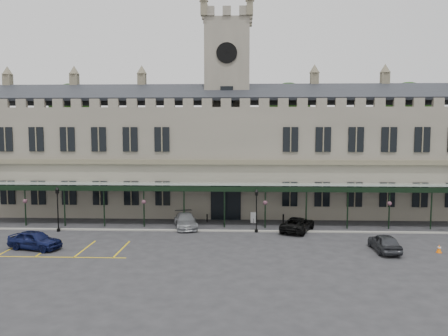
{
  "coord_description": "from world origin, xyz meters",
  "views": [
    {
      "loc": [
        1.64,
        -35.16,
        9.64
      ],
      "look_at": [
        0.0,
        6.0,
        6.0
      ],
      "focal_mm": 35.0,
      "sensor_mm": 36.0,
      "label": 1
    }
  ],
  "objects_px": {
    "station_building": "(227,157)",
    "car_taxi": "(186,221)",
    "car_left_a": "(35,240)",
    "lamp_post_mid": "(256,207)",
    "clock_tower": "(227,100)",
    "lamp_post_left": "(58,205)",
    "car_van": "(298,224)",
    "sign_board": "(254,218)",
    "traffic_cone": "(439,249)",
    "car_right_a": "(384,243)"
  },
  "relations": [
    {
      "from": "lamp_post_mid",
      "to": "car_taxi",
      "type": "xyz_separation_m",
      "value": [
        -6.88,
        1.58,
        -1.73
      ]
    },
    {
      "from": "traffic_cone",
      "to": "car_right_a",
      "type": "relative_size",
      "value": 0.15
    },
    {
      "from": "lamp_post_mid",
      "to": "car_taxi",
      "type": "bearing_deg",
      "value": 167.09
    },
    {
      "from": "traffic_cone",
      "to": "car_left_a",
      "type": "relative_size",
      "value": 0.15
    },
    {
      "from": "lamp_post_mid",
      "to": "sign_board",
      "type": "bearing_deg",
      "value": 91.96
    },
    {
      "from": "clock_tower",
      "to": "lamp_post_left",
      "type": "distance_m",
      "value": 21.95
    },
    {
      "from": "car_left_a",
      "to": "lamp_post_mid",
      "type": "bearing_deg",
      "value": -54.48
    },
    {
      "from": "lamp_post_left",
      "to": "traffic_cone",
      "type": "bearing_deg",
      "value": -10.07
    },
    {
      "from": "station_building",
      "to": "car_taxi",
      "type": "bearing_deg",
      "value": -112.86
    },
    {
      "from": "lamp_post_mid",
      "to": "sign_board",
      "type": "xyz_separation_m",
      "value": [
        -0.14,
        4.08,
        -1.9
      ]
    },
    {
      "from": "traffic_cone",
      "to": "car_right_a",
      "type": "height_order",
      "value": "car_right_a"
    },
    {
      "from": "car_taxi",
      "to": "car_right_a",
      "type": "relative_size",
      "value": 1.17
    },
    {
      "from": "car_left_a",
      "to": "car_right_a",
      "type": "bearing_deg",
      "value": -73.49
    },
    {
      "from": "car_van",
      "to": "sign_board",
      "type": "bearing_deg",
      "value": -17.11
    },
    {
      "from": "lamp_post_left",
      "to": "car_taxi",
      "type": "height_order",
      "value": "lamp_post_left"
    },
    {
      "from": "sign_board",
      "to": "car_right_a",
      "type": "bearing_deg",
      "value": -32.57
    },
    {
      "from": "clock_tower",
      "to": "sign_board",
      "type": "height_order",
      "value": "clock_tower"
    },
    {
      "from": "sign_board",
      "to": "car_taxi",
      "type": "relative_size",
      "value": 0.23
    },
    {
      "from": "clock_tower",
      "to": "car_van",
      "type": "bearing_deg",
      "value": -55.47
    },
    {
      "from": "station_building",
      "to": "sign_board",
      "type": "height_order",
      "value": "station_building"
    },
    {
      "from": "lamp_post_mid",
      "to": "car_van",
      "type": "relative_size",
      "value": 0.84
    },
    {
      "from": "clock_tower",
      "to": "sign_board",
      "type": "distance_m",
      "value": 14.51
    },
    {
      "from": "station_building",
      "to": "traffic_cone",
      "type": "height_order",
      "value": "station_building"
    },
    {
      "from": "lamp_post_left",
      "to": "car_van",
      "type": "xyz_separation_m",
      "value": [
        22.67,
        0.99,
        -1.87
      ]
    },
    {
      "from": "car_right_a",
      "to": "traffic_cone",
      "type": "bearing_deg",
      "value": 176.73
    },
    {
      "from": "station_building",
      "to": "sign_board",
      "type": "relative_size",
      "value": 53.94
    },
    {
      "from": "clock_tower",
      "to": "lamp_post_left",
      "type": "xyz_separation_m",
      "value": [
        -15.67,
        -11.16,
        -10.56
      ]
    },
    {
      "from": "lamp_post_left",
      "to": "clock_tower",
      "type": "bearing_deg",
      "value": 35.45
    },
    {
      "from": "lamp_post_left",
      "to": "lamp_post_mid",
      "type": "distance_m",
      "value": 18.75
    },
    {
      "from": "sign_board",
      "to": "clock_tower",
      "type": "bearing_deg",
      "value": 126.64
    },
    {
      "from": "station_building",
      "to": "car_taxi",
      "type": "relative_size",
      "value": 12.21
    },
    {
      "from": "car_van",
      "to": "car_left_a",
      "type": "bearing_deg",
      "value": 41.83
    },
    {
      "from": "station_building",
      "to": "traffic_cone",
      "type": "xyz_separation_m",
      "value": [
        17.18,
        -16.91,
        -6.15
      ]
    },
    {
      "from": "clock_tower",
      "to": "sign_board",
      "type": "bearing_deg",
      "value": -66.12
    },
    {
      "from": "station_building",
      "to": "clock_tower",
      "type": "relative_size",
      "value": 2.42
    },
    {
      "from": "lamp_post_left",
      "to": "lamp_post_mid",
      "type": "relative_size",
      "value": 1.04
    },
    {
      "from": "station_building",
      "to": "car_left_a",
      "type": "xyz_separation_m",
      "value": [
        -15.0,
        -17.16,
        -5.71
      ]
    },
    {
      "from": "car_taxi",
      "to": "station_building",
      "type": "bearing_deg",
      "value": 54.51
    },
    {
      "from": "lamp_post_left",
      "to": "lamp_post_mid",
      "type": "bearing_deg",
      "value": 1.39
    },
    {
      "from": "car_left_a",
      "to": "car_van",
      "type": "height_order",
      "value": "car_left_a"
    },
    {
      "from": "lamp_post_mid",
      "to": "car_right_a",
      "type": "bearing_deg",
      "value": -31.59
    },
    {
      "from": "clock_tower",
      "to": "car_taxi",
      "type": "xyz_separation_m",
      "value": [
        -3.81,
        -9.13,
        -12.4
      ]
    },
    {
      "from": "traffic_cone",
      "to": "car_left_a",
      "type": "xyz_separation_m",
      "value": [
        -32.18,
        -0.25,
        0.44
      ]
    },
    {
      "from": "station_building",
      "to": "traffic_cone",
      "type": "bearing_deg",
      "value": -44.54
    },
    {
      "from": "station_building",
      "to": "lamp_post_mid",
      "type": "relative_size",
      "value": 14.56
    },
    {
      "from": "traffic_cone",
      "to": "car_van",
      "type": "height_order",
      "value": "car_van"
    },
    {
      "from": "lamp_post_mid",
      "to": "car_left_a",
      "type": "bearing_deg",
      "value": -160.1
    },
    {
      "from": "car_left_a",
      "to": "car_van",
      "type": "distance_m",
      "value": 23.11
    },
    {
      "from": "clock_tower",
      "to": "car_left_a",
      "type": "bearing_deg",
      "value": -131.01
    },
    {
      "from": "car_left_a",
      "to": "car_right_a",
      "type": "height_order",
      "value": "car_left_a"
    }
  ]
}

